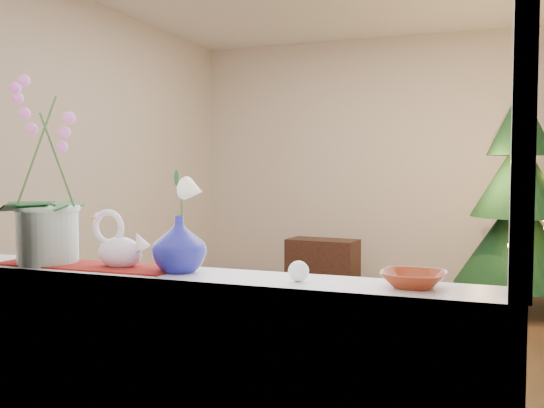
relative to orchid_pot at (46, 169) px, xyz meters
The scene contains 15 objects.
ground 2.75m from the orchid_pot, 76.82° to the left, with size 5.00×5.00×0.00m, color #362316.
wall_back 4.90m from the orchid_pot, 83.50° to the left, with size 4.50×0.10×2.70m, color beige.
wall_front 0.57m from the orchid_pot, 12.98° to the right, with size 4.50×0.10×2.70m, color beige.
wall_left 2.92m from the orchid_pot, 125.54° to the left, with size 0.10×5.00×2.70m, color beige.
windowsill 0.67m from the orchid_pot, ahead, with size 2.20×0.26×0.04m, color white.
window_frame 0.71m from the orchid_pot, 10.00° to the right, with size 2.22×0.06×1.60m, color white, non-canonical shape.
runner 0.39m from the orchid_pot, ahead, with size 0.70×0.20×0.01m, color maroon.
orchid_pot is the anchor object (origin of this frame).
swan 0.40m from the orchid_pot, ahead, with size 0.23×0.11×0.20m, color silver, non-canonical shape.
blue_vase 0.60m from the orchid_pot, ahead, with size 0.21×0.21×0.23m, color navy.
lily 0.55m from the orchid_pot, ahead, with size 0.12×0.07×0.17m, color white, non-canonical shape.
paperweight 1.04m from the orchid_pot, ahead, with size 0.07×0.07×0.07m, color white.
amber_dish 1.38m from the orchid_pot, ahead, with size 0.17×0.17×0.04m, color maroon.
xmas_tree 4.39m from the orchid_pot, 66.24° to the left, with size 1.10×1.10×2.00m, color #11311B, non-canonical shape.
side_table 4.34m from the orchid_pot, 91.43° to the left, with size 0.72×0.36×0.54m, color black.
Camera 1 is at (1.01, -4.19, 1.28)m, focal length 40.00 mm.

